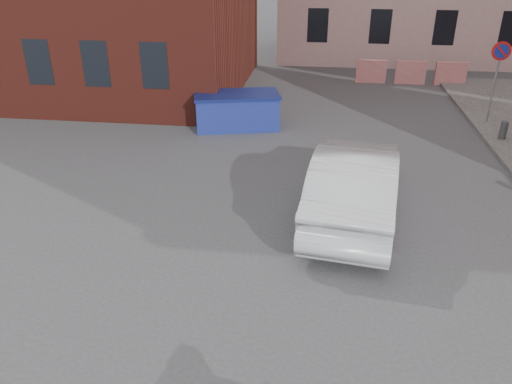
# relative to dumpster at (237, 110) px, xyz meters

# --- Properties ---
(ground) EXTENTS (120.00, 120.00, 0.00)m
(ground) POSITION_rel_dumpster_xyz_m (2.35, -8.13, -0.58)
(ground) COLOR #38383A
(ground) RESTS_ON ground
(no_parking_sign) EXTENTS (0.60, 0.09, 2.65)m
(no_parking_sign) POSITION_rel_dumpster_xyz_m (8.35, 1.36, 1.43)
(no_parking_sign) COLOR gray
(no_parking_sign) RESTS_ON sidewalk
(barriers) EXTENTS (4.70, 0.18, 1.00)m
(barriers) POSITION_rel_dumpster_xyz_m (6.55, 6.87, -0.08)
(barriers) COLOR red
(barriers) RESTS_ON ground
(dumpster) EXTENTS (3.03, 2.06, 1.16)m
(dumpster) POSITION_rel_dumpster_xyz_m (0.00, 0.00, 0.00)
(dumpster) COLOR navy
(dumpster) RESTS_ON ground
(silver_car) EXTENTS (2.32, 5.15, 1.64)m
(silver_car) POSITION_rel_dumpster_xyz_m (3.59, -5.70, 0.24)
(silver_car) COLOR #B5B8BD
(silver_car) RESTS_ON ground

